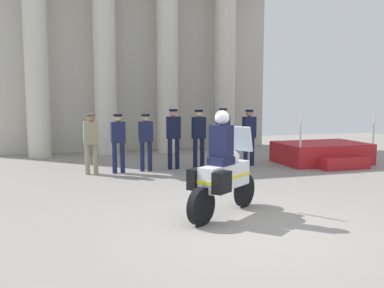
{
  "coord_description": "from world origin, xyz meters",
  "views": [
    {
      "loc": [
        -2.8,
        -6.09,
        2.16
      ],
      "look_at": [
        0.06,
        3.21,
        1.02
      ],
      "focal_mm": 39.19,
      "sensor_mm": 36.0,
      "label": 1
    }
  ],
  "objects": [
    {
      "name": "officer_in_row_5",
      "position": [
        1.8,
        5.68,
        1.04
      ],
      "size": [
        0.39,
        0.24,
        1.77
      ],
      "rotation": [
        0.0,
        0.0,
        3.18
      ],
      "color": "#141938",
      "rests_on": "ground_plane"
    },
    {
      "name": "officer_in_row_4",
      "position": [
        1.01,
        5.61,
        1.02
      ],
      "size": [
        0.39,
        0.24,
        1.73
      ],
      "rotation": [
        0.0,
        0.0,
        3.18
      ],
      "color": "black",
      "rests_on": "ground_plane"
    },
    {
      "name": "motorcycle_with_rider",
      "position": [
        -0.12,
        0.77,
        0.79
      ],
      "size": [
        1.76,
        1.34,
        1.9
      ],
      "rotation": [
        0.0,
        0.0,
        0.63
      ],
      "color": "black",
      "rests_on": "ground_plane"
    },
    {
      "name": "officer_in_row_6",
      "position": [
        2.61,
        5.57,
        1.02
      ],
      "size": [
        0.39,
        0.24,
        1.72
      ],
      "rotation": [
        0.0,
        0.0,
        3.18
      ],
      "color": "#141938",
      "rests_on": "ground_plane"
    },
    {
      "name": "officer_in_row_3",
      "position": [
        0.25,
        5.67,
        1.04
      ],
      "size": [
        0.39,
        0.24,
        1.76
      ],
      "rotation": [
        0.0,
        0.0,
        3.18
      ],
      "color": "black",
      "rests_on": "ground_plane"
    },
    {
      "name": "ground_plane",
      "position": [
        0.0,
        0.0,
        0.0
      ],
      "size": [
        28.0,
        28.0,
        0.0
      ],
      "primitive_type": "plane",
      "color": "gray"
    },
    {
      "name": "officer_in_row_0",
      "position": [
        -2.1,
        5.56,
        0.98
      ],
      "size": [
        0.39,
        0.24,
        1.66
      ],
      "rotation": [
        0.0,
        0.0,
        3.18
      ],
      "color": "gray",
      "rests_on": "ground_plane"
    },
    {
      "name": "officer_in_row_2",
      "position": [
        -0.58,
        5.6,
        0.96
      ],
      "size": [
        0.39,
        0.24,
        1.63
      ],
      "rotation": [
        0.0,
        0.0,
        3.18
      ],
      "color": "#191E42",
      "rests_on": "ground_plane"
    },
    {
      "name": "officer_in_row_1",
      "position": [
        -1.37,
        5.52,
        0.97
      ],
      "size": [
        0.39,
        0.24,
        1.64
      ],
      "rotation": [
        0.0,
        0.0,
        3.18
      ],
      "color": "#191E42",
      "rests_on": "ground_plane"
    },
    {
      "name": "colonnade_backdrop",
      "position": [
        -0.14,
        10.0,
        4.18
      ],
      "size": [
        11.13,
        1.65,
        8.2
      ],
      "color": "beige",
      "rests_on": "ground_plane"
    },
    {
      "name": "reviewing_stand",
      "position": [
        5.06,
        5.3,
        0.32
      ],
      "size": [
        2.72,
        2.33,
        1.55
      ],
      "color": "#B21E23",
      "rests_on": "ground_plane"
    }
  ]
}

